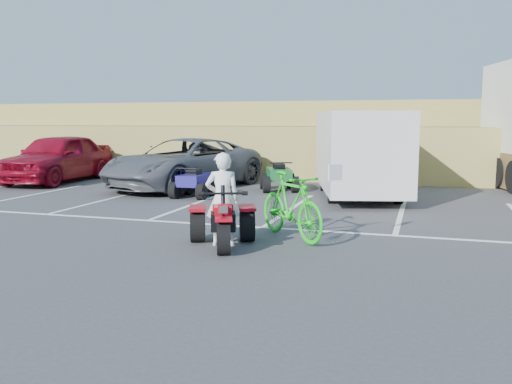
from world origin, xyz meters
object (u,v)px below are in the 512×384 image
(grey_pickup, at_px, (184,163))
(quad_atv_green, at_px, (279,191))
(quad_atv_blue, at_px, (194,197))
(cargo_trailer, at_px, (359,151))
(rider, at_px, (223,199))
(green_dirt_bike, at_px, (291,206))
(red_car, at_px, (57,158))
(red_trike_atv, at_px, (223,247))

(grey_pickup, bearing_deg, quad_atv_green, 20.67)
(quad_atv_blue, bearing_deg, cargo_trailer, 17.50)
(rider, height_order, quad_atv_blue, rider)
(green_dirt_bike, bearing_deg, quad_atv_green, 61.55)
(green_dirt_bike, distance_m, red_car, 12.51)
(rider, distance_m, green_dirt_bike, 1.39)
(red_car, xyz_separation_m, quad_atv_green, (8.42, -0.07, -0.89))
(grey_pickup, xyz_separation_m, quad_atv_green, (3.22, 0.19, -0.82))
(red_trike_atv, height_order, cargo_trailer, cargo_trailer)
(rider, height_order, red_car, red_car)
(red_car, bearing_deg, quad_atv_green, -4.23)
(green_dirt_bike, bearing_deg, cargo_trailer, 39.81)
(rider, relative_size, quad_atv_green, 1.13)
(red_trike_atv, xyz_separation_m, grey_pickup, (-4.27, 7.63, 0.82))
(cargo_trailer, bearing_deg, green_dirt_bike, -109.94)
(green_dirt_bike, relative_size, quad_atv_green, 1.43)
(rider, distance_m, cargo_trailer, 7.25)
(red_car, relative_size, quad_atv_blue, 3.71)
(red_car, bearing_deg, grey_pickup, -6.61)
(grey_pickup, xyz_separation_m, cargo_trailer, (5.80, -0.43, 0.52))
(cargo_trailer, distance_m, quad_atv_blue, 5.01)
(rider, xyz_separation_m, green_dirt_bike, (1.04, 0.90, -0.20))
(green_dirt_bike, height_order, quad_atv_blue, green_dirt_bike)
(grey_pickup, relative_size, cargo_trailer, 1.04)
(red_trike_atv, height_order, rider, rider)
(grey_pickup, height_order, quad_atv_blue, grey_pickup)
(red_car, distance_m, quad_atv_green, 8.46)
(rider, distance_m, grey_pickup, 8.60)
(rider, bearing_deg, quad_atv_green, -104.33)
(rider, bearing_deg, green_dirt_bike, -160.91)
(red_trike_atv, height_order, grey_pickup, grey_pickup)
(grey_pickup, xyz_separation_m, quad_atv_blue, (1.22, -1.97, -0.82))
(cargo_trailer, bearing_deg, rider, -117.56)
(rider, xyz_separation_m, red_car, (-9.42, 7.75, 0.05))
(grey_pickup, xyz_separation_m, red_car, (-5.20, 0.26, 0.06))
(rider, bearing_deg, red_car, -61.20)
(cargo_trailer, relative_size, quad_atv_blue, 4.06)
(red_trike_atv, xyz_separation_m, rider, (-0.06, 0.14, 0.84))
(rider, xyz_separation_m, quad_atv_blue, (-2.99, 5.52, -0.84))
(cargo_trailer, height_order, quad_atv_blue, cargo_trailer)
(quad_atv_green, bearing_deg, red_car, 157.62)
(rider, relative_size, cargo_trailer, 0.30)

